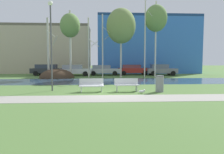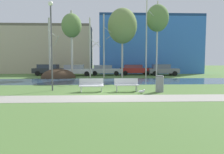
{
  "view_description": "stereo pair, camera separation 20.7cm",
  "coord_description": "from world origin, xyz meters",
  "px_view_note": "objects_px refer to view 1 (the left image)",
  "views": [
    {
      "loc": [
        -0.55,
        -12.77,
        2.06
      ],
      "look_at": [
        0.22,
        1.21,
        0.93
      ],
      "focal_mm": 32.95,
      "sensor_mm": 36.0,
      "label": 1
    },
    {
      "loc": [
        -0.34,
        -12.78,
        2.06
      ],
      "look_at": [
        0.22,
        1.21,
        0.93
      ],
      "focal_mm": 32.95,
      "sensor_mm": 36.0,
      "label": 2
    }
  ],
  "objects_px": {
    "trash_bin": "(160,83)",
    "parked_suv_fifth_grey": "(161,70)",
    "parked_hatch_third_silver": "(104,70)",
    "bench_right": "(127,84)",
    "streetlamp": "(51,32)",
    "parked_wagon_fourth_red": "(133,69)",
    "parked_van_nearest_dark": "(49,70)",
    "parked_sedan_second_white": "(74,70)",
    "seagull": "(142,91)",
    "bench_left": "(91,85)"
  },
  "relations": [
    {
      "from": "trash_bin",
      "to": "parked_hatch_third_silver",
      "type": "distance_m",
      "value": 15.77
    },
    {
      "from": "parked_hatch_third_silver",
      "to": "parked_sedan_second_white",
      "type": "bearing_deg",
      "value": -171.57
    },
    {
      "from": "parked_van_nearest_dark",
      "to": "parked_sedan_second_white",
      "type": "relative_size",
      "value": 1.08
    },
    {
      "from": "parked_van_nearest_dark",
      "to": "parked_suv_fifth_grey",
      "type": "bearing_deg",
      "value": -3.23
    },
    {
      "from": "bench_right",
      "to": "parked_suv_fifth_grey",
      "type": "height_order",
      "value": "parked_suv_fifth_grey"
    },
    {
      "from": "parked_wagon_fourth_red",
      "to": "bench_right",
      "type": "bearing_deg",
      "value": -100.55
    },
    {
      "from": "trash_bin",
      "to": "parked_wagon_fourth_red",
      "type": "bearing_deg",
      "value": 87.29
    },
    {
      "from": "parked_sedan_second_white",
      "to": "trash_bin",
      "type": "bearing_deg",
      "value": -63.4
    },
    {
      "from": "parked_hatch_third_silver",
      "to": "parked_wagon_fourth_red",
      "type": "xyz_separation_m",
      "value": [
        4.22,
        0.4,
        0.02
      ]
    },
    {
      "from": "parked_van_nearest_dark",
      "to": "parked_wagon_fourth_red",
      "type": "xyz_separation_m",
      "value": [
        11.84,
        0.08,
        -0.02
      ]
    },
    {
      "from": "streetlamp",
      "to": "parked_sedan_second_white",
      "type": "relative_size",
      "value": 1.33
    },
    {
      "from": "streetlamp",
      "to": "parked_van_nearest_dark",
      "type": "xyz_separation_m",
      "value": [
        -3.93,
        14.81,
        -3.13
      ]
    },
    {
      "from": "trash_bin",
      "to": "parked_wagon_fourth_red",
      "type": "xyz_separation_m",
      "value": [
        0.75,
        15.79,
        0.22
      ]
    },
    {
      "from": "parked_sedan_second_white",
      "to": "parked_hatch_third_silver",
      "type": "relative_size",
      "value": 1.0
    },
    {
      "from": "trash_bin",
      "to": "parked_suv_fifth_grey",
      "type": "xyz_separation_m",
      "value": [
        4.47,
        14.83,
        0.25
      ]
    },
    {
      "from": "seagull",
      "to": "parked_wagon_fourth_red",
      "type": "relative_size",
      "value": 0.1
    },
    {
      "from": "streetlamp",
      "to": "parked_van_nearest_dark",
      "type": "height_order",
      "value": "streetlamp"
    },
    {
      "from": "trash_bin",
      "to": "parked_van_nearest_dark",
      "type": "bearing_deg",
      "value": 125.21
    },
    {
      "from": "parked_sedan_second_white",
      "to": "parked_hatch_third_silver",
      "type": "bearing_deg",
      "value": 8.43
    },
    {
      "from": "parked_wagon_fourth_red",
      "to": "parked_suv_fifth_grey",
      "type": "xyz_separation_m",
      "value": [
        3.72,
        -0.96,
        0.02
      ]
    },
    {
      "from": "seagull",
      "to": "streetlamp",
      "type": "relative_size",
      "value": 0.08
    },
    {
      "from": "bench_right",
      "to": "parked_wagon_fourth_red",
      "type": "bearing_deg",
      "value": 79.45
    },
    {
      "from": "bench_right",
      "to": "parked_van_nearest_dark",
      "type": "bearing_deg",
      "value": 120.06
    },
    {
      "from": "bench_left",
      "to": "parked_wagon_fourth_red",
      "type": "relative_size",
      "value": 0.35
    },
    {
      "from": "bench_left",
      "to": "seagull",
      "type": "xyz_separation_m",
      "value": [
        3.19,
        -0.82,
        -0.34
      ]
    },
    {
      "from": "seagull",
      "to": "streetlamp",
      "type": "xyz_separation_m",
      "value": [
        -5.88,
        1.47,
        3.8
      ]
    },
    {
      "from": "bench_right",
      "to": "trash_bin",
      "type": "xyz_separation_m",
      "value": [
        2.15,
        -0.26,
        0.08
      ]
    },
    {
      "from": "streetlamp",
      "to": "parked_hatch_third_silver",
      "type": "distance_m",
      "value": 15.28
    },
    {
      "from": "seagull",
      "to": "parked_wagon_fourth_red",
      "type": "xyz_separation_m",
      "value": [
        2.03,
        16.36,
        0.65
      ]
    },
    {
      "from": "parked_van_nearest_dark",
      "to": "parked_wagon_fourth_red",
      "type": "relative_size",
      "value": 1.06
    },
    {
      "from": "bench_left",
      "to": "streetlamp",
      "type": "height_order",
      "value": "streetlamp"
    },
    {
      "from": "trash_bin",
      "to": "seagull",
      "type": "xyz_separation_m",
      "value": [
        -1.28,
        -0.56,
        -0.42
      ]
    },
    {
      "from": "streetlamp",
      "to": "parked_sedan_second_white",
      "type": "distance_m",
      "value": 14.26
    },
    {
      "from": "parked_van_nearest_dark",
      "to": "parked_hatch_third_silver",
      "type": "height_order",
      "value": "parked_van_nearest_dark"
    },
    {
      "from": "parked_van_nearest_dark",
      "to": "parked_wagon_fourth_red",
      "type": "bearing_deg",
      "value": 0.4
    },
    {
      "from": "parked_sedan_second_white",
      "to": "parked_wagon_fourth_red",
      "type": "height_order",
      "value": "parked_sedan_second_white"
    },
    {
      "from": "parked_van_nearest_dark",
      "to": "trash_bin",
      "type": "bearing_deg",
      "value": -54.79
    },
    {
      "from": "seagull",
      "to": "trash_bin",
      "type": "bearing_deg",
      "value": 23.79
    },
    {
      "from": "parked_hatch_third_silver",
      "to": "trash_bin",
      "type": "bearing_deg",
      "value": -77.3
    },
    {
      "from": "streetlamp",
      "to": "parked_wagon_fourth_red",
      "type": "distance_m",
      "value": 17.15
    },
    {
      "from": "streetlamp",
      "to": "parked_suv_fifth_grey",
      "type": "bearing_deg",
      "value": 50.14
    },
    {
      "from": "bench_right",
      "to": "trash_bin",
      "type": "bearing_deg",
      "value": -6.87
    },
    {
      "from": "seagull",
      "to": "parked_van_nearest_dark",
      "type": "height_order",
      "value": "parked_van_nearest_dark"
    },
    {
      "from": "parked_hatch_third_silver",
      "to": "bench_right",
      "type": "bearing_deg",
      "value": -85.01
    },
    {
      "from": "parked_sedan_second_white",
      "to": "parked_wagon_fourth_red",
      "type": "xyz_separation_m",
      "value": [
        8.16,
        0.99,
        -0.0
      ]
    },
    {
      "from": "streetlamp",
      "to": "parked_van_nearest_dark",
      "type": "distance_m",
      "value": 15.64
    },
    {
      "from": "seagull",
      "to": "parked_suv_fifth_grey",
      "type": "relative_size",
      "value": 0.11
    },
    {
      "from": "streetlamp",
      "to": "parked_hatch_third_silver",
      "type": "relative_size",
      "value": 1.34
    },
    {
      "from": "trash_bin",
      "to": "parked_suv_fifth_grey",
      "type": "relative_size",
      "value": 0.26
    },
    {
      "from": "bench_right",
      "to": "parked_sedan_second_white",
      "type": "relative_size",
      "value": 0.36
    }
  ]
}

